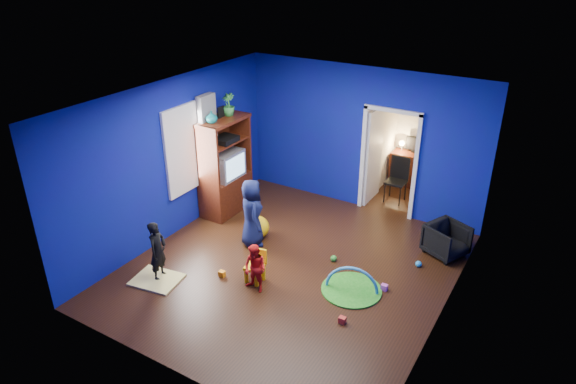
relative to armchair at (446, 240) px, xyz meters
The scene contains 33 objects.
floor 2.77m from the armchair, 139.79° to the right, with size 5.00×5.50×0.01m, color black.
ceiling 3.79m from the armchair, 139.79° to the right, with size 5.00×5.50×0.01m, color white.
wall_back 2.59m from the armchair, 155.10° to the left, with size 5.00×0.02×2.90m, color navy.
wall_front 5.12m from the armchair, 114.89° to the right, with size 5.00×0.02×2.90m, color navy.
wall_left 5.06m from the armchair, 158.90° to the right, with size 0.02×5.50×2.90m, color navy.
wall_right 2.16m from the armchair, 77.30° to the right, with size 0.02×5.50×2.90m, color navy.
alcove 2.57m from the armchair, 129.04° to the left, with size 1.00×1.75×2.50m, color silver, non-canonical shape.
armchair is the anchor object (origin of this frame).
child_black 4.91m from the armchair, 140.84° to the right, with size 0.37×0.24×1.02m, color black.
child_navy 3.44m from the armchair, 154.85° to the right, with size 0.62×0.40×1.27m, color #0F143A.
toddler_red 3.44m from the armchair, 131.39° to the right, with size 0.39×0.31×0.81m, color #B1121F.
vase 4.75m from the armchair, 167.69° to the right, with size 0.21×0.21×0.22m, color #0C5762.
potted_plant 4.71m from the armchair, behind, with size 0.24×0.24×0.43m, color #2E8135.
tv_armoire 4.40m from the armchair, behind, with size 0.58×1.14×1.96m, color #381209.
crt_tv 4.37m from the armchair, behind, with size 0.46×0.70×0.54m, color silver.
yellow_blanket 4.97m from the armchair, 139.94° to the right, with size 0.75×0.60×0.03m, color #F2E07A.
hopper_ball 3.37m from the armchair, 159.06° to the right, with size 0.42×0.42×0.42m, color yellow.
kid_chair 3.39m from the armchair, 135.53° to the right, with size 0.28×0.28×0.50m, color yellow.
play_mat 2.07m from the armchair, 118.14° to the right, with size 0.95×0.95×0.03m, color #449E23.
toy_arch 2.07m from the armchair, 118.14° to the right, with size 0.85×0.85×0.05m, color #3F8CD8.
window_left 4.96m from the armchair, 162.73° to the right, with size 0.03×0.95×1.55m, color white.
curtain 4.65m from the armchair, 168.92° to the right, with size 0.14×0.42×2.40m, color slate.
doorway 1.94m from the armchair, 146.99° to the left, with size 1.16×0.10×2.10m, color white.
study_desk 2.90m from the armchair, 121.12° to the left, with size 0.88×0.44×0.75m, color #3D140A.
desk_monitor 3.08m from the armchair, 119.94° to the left, with size 0.40×0.05×0.32m, color black.
desk_lamp 3.17m from the armchair, 124.97° to the left, with size 0.14×0.14×0.14m, color #FFD88C.
folding_chair 2.15m from the armchair, 134.53° to the left, with size 0.40×0.40×0.92m, color black.
book_shelf 3.46m from the armchair, 120.03° to the left, with size 0.88×0.24×0.04m, color white.
toy_0 2.70m from the armchair, 106.42° to the right, with size 0.10×0.08×0.10m, color red.
toy_1 0.71m from the armchair, 113.95° to the right, with size 0.11×0.11×0.11m, color #2392CA.
toy_2 3.92m from the armchair, 139.16° to the right, with size 0.10×0.08×0.10m, color orange.
toy_3 2.00m from the armchair, 142.85° to the right, with size 0.11×0.11×0.11m, color green.
toy_4 1.64m from the armchair, 109.04° to the right, with size 0.10×0.08×0.10m, color #D750BA.
Camera 1 is at (3.67, -6.22, 4.95)m, focal length 32.00 mm.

